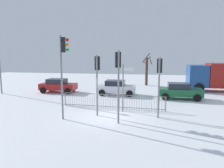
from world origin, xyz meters
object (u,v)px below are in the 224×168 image
Objects in this scene: direction_sign_post at (124,85)px; car_green_trailing at (180,91)px; traffic_light_mid_right at (118,70)px; car_red_far at (58,85)px; traffic_light_rear_right at (63,59)px; traffic_light_rear_left at (97,71)px; car_white_near at (116,87)px; traffic_light_foreground_left at (159,74)px; bare_tree_left at (147,70)px; delivery_truck at (222,76)px.

car_green_trailing is (4.55, 5.04, -1.11)m from direction_sign_post.
traffic_light_mid_right reaches higher than car_red_far.
traffic_light_rear_right is 1.54× the size of direction_sign_post.
traffic_light_rear_right is 1.28× the size of traffic_light_rear_left.
traffic_light_rear_right reaches higher than car_white_near.
traffic_light_rear_left is 1.05× the size of car_red_far.
traffic_light_foreground_left is at bearing -11.37° from direction_sign_post.
traffic_light_rear_left is 10.05m from car_red_far.
bare_tree_left is (2.92, 7.33, 1.25)m from car_white_near.
delivery_truck is at bearing 10.50° from car_red_far.
traffic_light_mid_right reaches higher than bare_tree_left.
car_red_far is at bearing 110.12° from traffic_light_mid_right.
delivery_truck is (17.55, 3.61, 0.97)m from car_red_far.
bare_tree_left reaches higher than direction_sign_post.
traffic_light_mid_right is (3.38, -0.11, -0.62)m from traffic_light_rear_right.
traffic_light_mid_right is 1.12× the size of car_green_trailing.
traffic_light_rear_left is at bearing -133.82° from car_green_trailing.
delivery_truck is at bearing 62.13° from traffic_light_foreground_left.
traffic_light_rear_right is 2.34m from traffic_light_rear_left.
traffic_light_rear_right is 3.44m from traffic_light_mid_right.
traffic_light_rear_left is 1.20× the size of direction_sign_post.
traffic_light_rear_left is 14.93m from bare_tree_left.
traffic_light_mid_right reaches higher than direction_sign_post.
traffic_light_rear_left is at bearing 117.96° from traffic_light_mid_right.
traffic_light_mid_right is at bearing 57.97° from traffic_light_rear_right.
car_red_far is 0.90× the size of bare_tree_left.
traffic_light_rear_left is at bearing -101.84° from bare_tree_left.
direction_sign_post is 13.43m from bare_tree_left.
car_green_trailing is 6.09m from car_white_near.
traffic_light_rear_right reaches higher than direction_sign_post.
delivery_truck is at bearing -22.67° from bare_tree_left.
traffic_light_rear_right reaches higher than traffic_light_mid_right.
direction_sign_post is at bearing 161.20° from traffic_light_foreground_left.
car_red_far is at bearing 10.44° from delivery_truck.
delivery_truck is (11.27, 11.15, -1.21)m from traffic_light_rear_left.
traffic_light_rear_right is 1.35× the size of car_red_far.
traffic_light_rear_left is 0.94× the size of traffic_light_mid_right.
car_red_far is (-12.43, 1.28, 0.00)m from car_green_trailing.
traffic_light_rear_right is 1.35× the size of car_white_near.
car_red_far is 0.54× the size of delivery_truck.
traffic_light_rear_left is 2.08m from traffic_light_mid_right.
traffic_light_foreground_left reaches higher than direction_sign_post.
car_green_trailing is at bearing 103.17° from traffic_light_rear_right.
traffic_light_rear_left reaches higher than car_red_far.
traffic_light_rear_right is 4.62m from direction_sign_post.
direction_sign_post is (0.03, 2.58, -1.27)m from traffic_light_mid_right.
car_white_near is 0.54× the size of delivery_truck.
delivery_truck is (9.70, 12.50, -1.41)m from traffic_light_mid_right.
traffic_light_foreground_left is at bearing -36.88° from car_red_far.
traffic_light_foreground_left is 8.34m from car_white_near.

